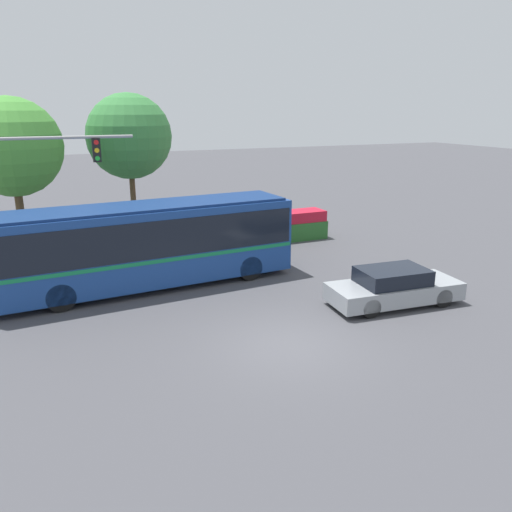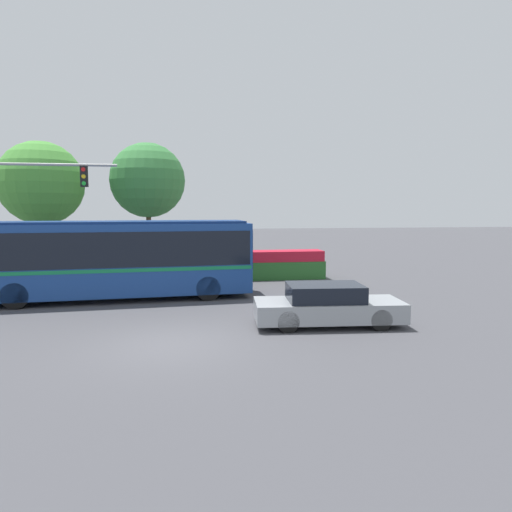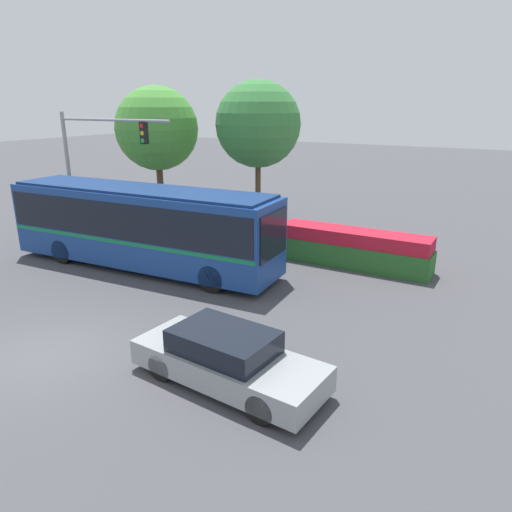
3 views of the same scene
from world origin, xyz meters
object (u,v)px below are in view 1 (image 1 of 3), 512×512
(city_bus, at_px, (146,241))
(street_tree_centre, at_px, (129,137))
(traffic_light_pole, at_px, (7,183))
(street_tree_left, at_px, (12,147))
(sedan_foreground, at_px, (394,287))

(city_bus, xyz_separation_m, street_tree_centre, (0.99, 7.58, 3.48))
(street_tree_centre, bearing_deg, traffic_light_pole, -134.28)
(city_bus, relative_size, street_tree_left, 1.61)
(traffic_light_pole, xyz_separation_m, street_tree_left, (0.20, 4.29, 0.97))
(traffic_light_pole, bearing_deg, city_bus, -22.85)
(street_tree_left, bearing_deg, street_tree_centre, 14.47)
(city_bus, distance_m, traffic_light_pole, 5.41)
(city_bus, relative_size, sedan_foreground, 2.40)
(city_bus, xyz_separation_m, traffic_light_pole, (-4.54, 1.91, 2.23))
(traffic_light_pole, relative_size, street_tree_left, 0.90)
(sedan_foreground, bearing_deg, street_tree_left, 140.55)
(city_bus, height_order, sedan_foreground, city_bus)
(city_bus, bearing_deg, street_tree_centre, 79.13)
(sedan_foreground, xyz_separation_m, street_tree_left, (-11.85, 11.55, 4.40))
(city_bus, height_order, street_tree_left, street_tree_left)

